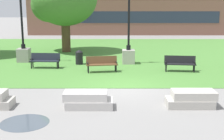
% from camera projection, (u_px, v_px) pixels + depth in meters
% --- Properties ---
extents(ground_plane, '(140.00, 140.00, 0.00)m').
position_uv_depth(ground_plane, '(122.00, 89.00, 14.68)').
color(ground_plane, gray).
extents(grass_lawn, '(40.00, 20.00, 0.02)m').
position_uv_depth(grass_lawn, '(117.00, 54.00, 24.45)').
color(grass_lawn, '#4C8438').
rests_on(grass_lawn, ground).
extents(concrete_block_left, '(1.88, 0.90, 0.64)m').
position_uv_depth(concrete_block_left, '(86.00, 100.00, 11.97)').
color(concrete_block_left, '#BCB7B2').
rests_on(concrete_block_left, ground).
extents(concrete_block_right, '(1.87, 0.90, 0.64)m').
position_uv_depth(concrete_block_right, '(190.00, 99.00, 12.11)').
color(concrete_block_right, '#B2ADA3').
rests_on(concrete_block_right, ground).
extents(puddle, '(1.66, 1.66, 0.01)m').
position_uv_depth(puddle, '(23.00, 123.00, 10.50)').
color(puddle, '#47515B').
rests_on(puddle, ground).
extents(park_bench_near_left, '(1.83, 0.64, 0.90)m').
position_uv_depth(park_bench_near_left, '(44.00, 60.00, 19.08)').
color(park_bench_near_left, '#1E232D').
rests_on(park_bench_near_left, grass_lawn).
extents(park_bench_near_right, '(1.86, 0.79, 0.90)m').
position_uv_depth(park_bench_near_right, '(100.00, 63.00, 18.01)').
color(park_bench_near_right, brown).
rests_on(park_bench_near_right, grass_lawn).
extents(park_bench_far_left, '(1.85, 0.73, 0.90)m').
position_uv_depth(park_bench_far_left, '(178.00, 62.00, 18.17)').
color(park_bench_far_left, black).
rests_on(park_bench_far_left, grass_lawn).
extents(lamp_post_right, '(1.32, 0.80, 4.79)m').
position_uv_depth(lamp_post_right, '(127.00, 49.00, 20.41)').
color(lamp_post_right, '#ADA89E').
rests_on(lamp_post_right, grass_lawn).
extents(lamp_post_left, '(1.32, 0.80, 5.49)m').
position_uv_depth(lamp_post_left, '(22.00, 46.00, 20.94)').
color(lamp_post_left, gray).
rests_on(lamp_post_left, grass_lawn).
extents(trash_bin, '(0.49, 0.49, 0.96)m').
position_uv_depth(trash_bin, '(78.00, 57.00, 20.22)').
color(trash_bin, black).
rests_on(trash_bin, grass_lawn).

